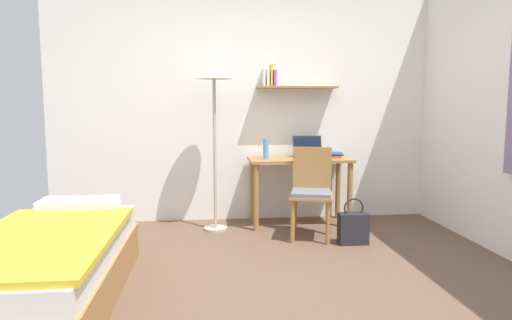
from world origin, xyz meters
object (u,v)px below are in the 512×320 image
at_px(desk, 299,171).
at_px(book_stack, 333,154).
at_px(laptop, 308,152).
at_px(water_bottle, 266,149).
at_px(desk_chair, 311,189).
at_px(bed, 50,267).
at_px(standing_lamp, 214,79).
at_px(handbag, 353,228).

xyz_separation_m(desk, book_stack, (0.37, 0.03, 0.17)).
distance_m(laptop, water_bottle, 0.51).
xyz_separation_m(desk_chair, book_stack, (0.35, 0.51, 0.28)).
relative_size(bed, book_stack, 8.44).
bearing_deg(standing_lamp, book_stack, 6.95).
relative_size(standing_lamp, laptop, 5.44).
relative_size(laptop, water_bottle, 1.51).
bearing_deg(desk_chair, standing_lamp, 158.95).
relative_size(desk_chair, handbag, 2.01).
relative_size(water_bottle, book_stack, 0.98).
distance_m(desk_chair, standing_lamp, 1.46).
relative_size(water_bottle, handbag, 0.49).
distance_m(desk_chair, handbag, 0.54).
bearing_deg(handbag, book_stack, 88.77).
relative_size(desk, standing_lamp, 0.61).
relative_size(standing_lamp, book_stack, 8.04).
distance_m(bed, standing_lamp, 2.36).
xyz_separation_m(desk_chair, handbag, (0.34, -0.27, -0.32)).
distance_m(desk, handbag, 0.94).
distance_m(standing_lamp, handbag, 1.98).
bearing_deg(desk, water_bottle, -169.64).
relative_size(laptop, handbag, 0.75).
bearing_deg(water_bottle, desk_chair, -46.72).
relative_size(desk, handbag, 2.49).
distance_m(bed, laptop, 2.85).
bearing_deg(bed, laptop, 41.08).
xyz_separation_m(laptop, book_stack, (0.26, -0.05, -0.02)).
bearing_deg(desk_chair, book_stack, 55.29).
height_order(standing_lamp, book_stack, standing_lamp).
xyz_separation_m(water_bottle, handbag, (0.73, -0.68, -0.67)).
height_order(desk, water_bottle, water_bottle).
distance_m(bed, handbag, 2.57).
bearing_deg(desk, desk_chair, -87.61).
height_order(desk_chair, standing_lamp, standing_lamp).
relative_size(laptop, book_stack, 1.48).
bearing_deg(water_bottle, laptop, 16.77).
xyz_separation_m(bed, laptop, (2.11, 1.84, 0.54)).
bearing_deg(laptop, standing_lamp, -168.48).
xyz_separation_m(bed, handbag, (2.36, 1.01, -0.08)).
height_order(desk_chair, handbag, desk_chair).
xyz_separation_m(desk_chair, standing_lamp, (-0.92, 0.36, 1.07)).
relative_size(desk_chair, standing_lamp, 0.49).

